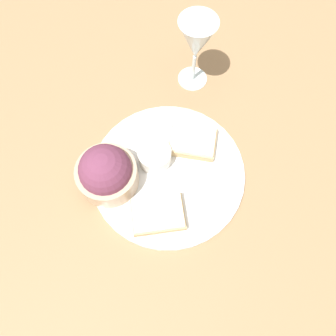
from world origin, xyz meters
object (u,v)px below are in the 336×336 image
object	(u,v)px
wine_glass	(196,42)
cheese_toast_far	(158,214)
sauce_ramekin	(155,155)
salad_bowl	(106,173)
cheese_toast_near	(193,141)

from	to	relation	value
wine_glass	cheese_toast_far	bearing A→B (deg)	-130.79
sauce_ramekin	wine_glass	bearing A→B (deg)	40.71
salad_bowl	cheese_toast_far	xyz separation A→B (m)	(0.05, -0.11, -0.03)
sauce_ramekin	cheese_toast_near	world-z (taller)	sauce_ramekin
salad_bowl	sauce_ramekin	xyz separation A→B (m)	(0.10, -0.00, -0.02)
salad_bowl	cheese_toast_near	bearing A→B (deg)	-1.96
salad_bowl	wine_glass	size ratio (longest dim) A/B	0.69
salad_bowl	cheese_toast_far	distance (m)	0.12
sauce_ramekin	cheese_toast_far	bearing A→B (deg)	-114.09
cheese_toast_far	salad_bowl	bearing A→B (deg)	115.33
cheese_toast_far	cheese_toast_near	bearing A→B (deg)	37.80
cheese_toast_near	cheese_toast_far	xyz separation A→B (m)	(-0.13, -0.10, -0.00)
cheese_toast_far	wine_glass	xyz separation A→B (m)	(0.21, 0.25, 0.09)
cheese_toast_far	sauce_ramekin	bearing A→B (deg)	65.91
cheese_toast_near	cheese_toast_far	distance (m)	0.16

